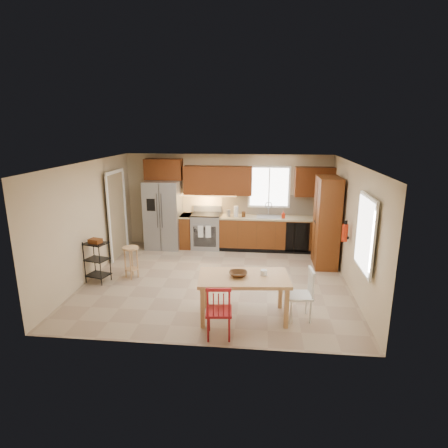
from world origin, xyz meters
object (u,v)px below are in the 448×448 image
range_stove (206,231)px  bar_stool (131,262)px  table_jar (264,274)px  table_bowl (238,276)px  dining_table (244,297)px  pantry (327,222)px  utility_cart (97,261)px  chair_red (219,310)px  soap_bottle (283,215)px  fire_extinguisher (345,233)px  chair_white (300,295)px  refrigerator (164,215)px

range_stove → bar_stool: size_ratio=1.31×
range_stove → table_jar: range_stove is taller
table_bowl → dining_table: bearing=0.0°
table_bowl → bar_stool: bearing=148.2°
pantry → utility_cart: bearing=-162.9°
bar_stool → chair_red: bearing=-25.1°
soap_bottle → chair_red: bearing=-105.3°
soap_bottle → utility_cart: bearing=-148.7°
bar_stool → soap_bottle: bearing=52.3°
range_stove → fire_extinguisher: (3.18, -2.04, 0.64)m
soap_bottle → fire_extinguisher: 2.27m
fire_extinguisher → utility_cart: 5.19m
soap_bottle → table_jar: 3.59m
pantry → table_jar: 3.02m
chair_red → utility_cart: size_ratio=1.00×
chair_red → table_bowl: bearing=63.0°
fire_extinguisher → bar_stool: bearing=-177.5°
range_stove → table_bowl: size_ratio=2.98×
soap_bottle → chair_red: (-1.17, -4.29, -0.55)m
soap_bottle → chair_white: soap_bottle is taller
dining_table → table_bowl: (-0.10, 0.00, 0.38)m
chair_red → chair_white: size_ratio=1.00×
chair_red → bar_stool: size_ratio=1.28×
range_stove → soap_bottle: size_ratio=4.82×
soap_bottle → pantry: bearing=-43.5°
table_bowl → bar_stool: 2.88m
dining_table → table_jar: (0.33, 0.10, 0.41)m
range_stove → dining_table: (1.21, -3.73, -0.09)m
table_jar → table_bowl: bearing=-167.5°
dining_table → bar_stool: (-2.52, 1.50, -0.02)m
refrigerator → table_bowl: bearing=-58.3°
refrigerator → utility_cart: size_ratio=2.03×
pantry → fire_extinguisher: size_ratio=5.83×
fire_extinguisher → table_jar: (-1.64, -1.60, -0.32)m
fire_extinguisher → soap_bottle: bearing=120.5°
chair_red → fire_extinguisher: bearing=39.6°
chair_white → table_bowl: size_ratio=2.90×
soap_bottle → table_bowl: bearing=-104.2°
table_bowl → bar_stool: (-2.42, 1.50, -0.40)m
table_bowl → refrigerator: bearing=121.7°
range_stove → chair_white: size_ratio=1.03×
refrigerator → dining_table: refrigerator is taller
refrigerator → range_stove: size_ratio=1.98×
pantry → chair_white: size_ratio=2.35×
refrigerator → range_stove: bearing=3.0°
refrigerator → table_jar: (2.69, -3.57, -0.13)m
refrigerator → chair_white: refrigerator is taller
dining_table → bar_stool: dining_table is taller
utility_cart → fire_extinguisher: bearing=20.8°
refrigerator → dining_table: bearing=-57.3°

